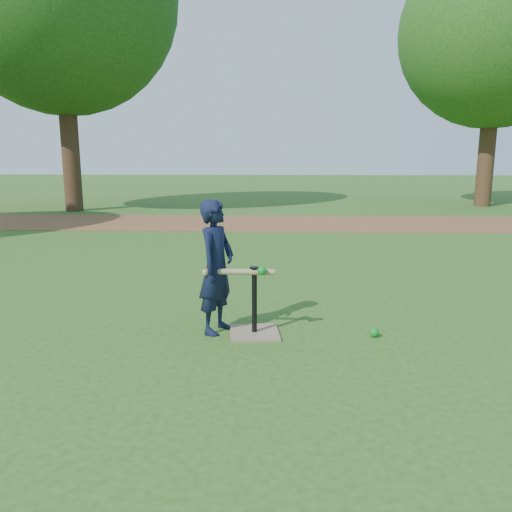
{
  "coord_description": "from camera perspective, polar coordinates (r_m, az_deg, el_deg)",
  "views": [
    {
      "loc": [
        0.01,
        -4.33,
        1.55
      ],
      "look_at": [
        -0.2,
        0.19,
        0.65
      ],
      "focal_mm": 35.0,
      "sensor_mm": 36.0,
      "label": 1
    }
  ],
  "objects": [
    {
      "name": "child",
      "position": [
        4.42,
        -4.54,
        -1.27
      ],
      "size": [
        0.42,
        0.51,
        1.19
      ],
      "primitive_type": "imported",
      "rotation": [
        0.0,
        0.0,
        1.21
      ],
      "color": "black",
      "rests_on": "ground"
    },
    {
      "name": "wiffle_ball_ground",
      "position": [
        4.54,
        13.37,
        -8.51
      ],
      "size": [
        0.08,
        0.08,
        0.08
      ],
      "primitive_type": "sphere",
      "color": "#0C8520",
      "rests_on": "ground"
    },
    {
      "name": "batting_tee",
      "position": [
        4.47,
        -0.18,
        -7.56
      ],
      "size": [
        0.48,
        0.48,
        0.61
      ],
      "color": "#887156",
      "rests_on": "ground"
    },
    {
      "name": "dirt_strip",
      "position": [
        11.93,
        2.65,
        3.81
      ],
      "size": [
        24.0,
        3.0,
        0.01
      ],
      "primitive_type": "cube",
      "color": "brown",
      "rests_on": "ground"
    },
    {
      "name": "tree_right",
      "position": [
        17.97,
        25.87,
        22.21
      ],
      "size": [
        5.8,
        5.8,
        8.21
      ],
      "color": "#382316",
      "rests_on": "ground"
    },
    {
      "name": "swing_action",
      "position": [
        4.32,
        -1.71,
        -1.8
      ],
      "size": [
        0.63,
        0.12,
        0.1
      ],
      "color": "tan",
      "rests_on": "ground"
    },
    {
      "name": "ground",
      "position": [
        4.6,
        2.43,
        -8.46
      ],
      "size": [
        80.0,
        80.0,
        0.0
      ],
      "primitive_type": "plane",
      "color": "#285116",
      "rests_on": "ground"
    }
  ]
}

